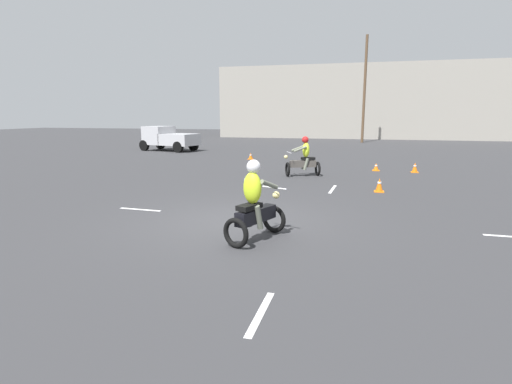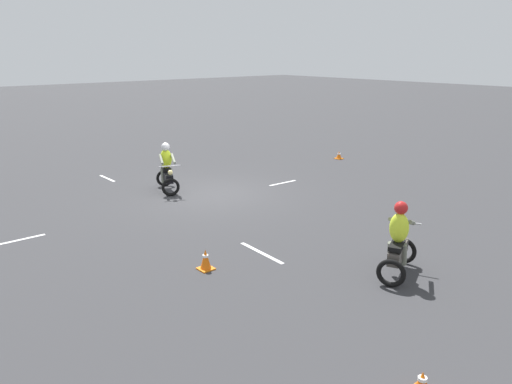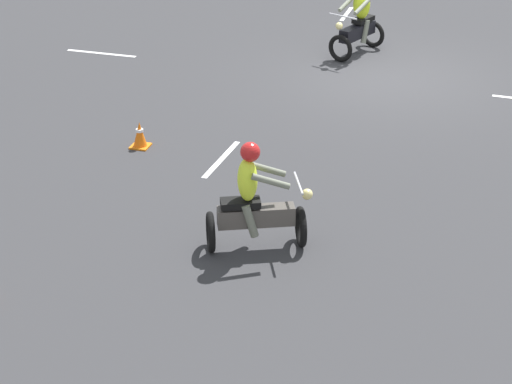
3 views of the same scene
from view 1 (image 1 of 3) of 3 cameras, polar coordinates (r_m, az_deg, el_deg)
name	(u,v)px [view 1 (image 1 of 3)]	position (r m, az deg, el deg)	size (l,w,h in m)	color
ground_plane	(232,221)	(9.67, -3.40, -4.19)	(120.00, 120.00, 0.00)	#333335
motorcycle_rider_foreground	(255,206)	(8.04, -0.15, -1.96)	(1.10, 1.54, 1.66)	black
motorcycle_rider_background	(304,159)	(16.81, 6.84, 4.72)	(1.54, 1.12, 1.66)	black
pickup_truck	(168,138)	(29.52, -12.40, 7.58)	(4.47, 2.86, 1.73)	black
traffic_cone_near_right	(379,185)	(13.89, 17.21, 0.93)	(0.32, 0.32, 0.47)	orange
traffic_cone_mid_center	(251,156)	(23.19, -0.77, 5.13)	(0.32, 0.32, 0.37)	orange
traffic_cone_mid_left	(415,168)	(19.18, 21.74, 3.25)	(0.32, 0.32, 0.45)	orange
traffic_cone_far_right	(376,167)	(19.19, 16.77, 3.42)	(0.32, 0.32, 0.35)	orange
lane_stripe_n	(333,189)	(14.04, 10.88, 0.40)	(0.10, 1.58, 0.01)	silver
lane_stripe_w	(140,209)	(11.28, -16.21, -2.40)	(0.10, 1.24, 0.01)	silver
lane_stripe_s	(261,313)	(5.39, 0.66, -16.91)	(0.10, 1.23, 0.01)	silver
utility_pole_far	(365,90)	(38.89, 15.25, 13.90)	(0.24, 0.24, 9.59)	brown
building_backdrop	(371,103)	(49.97, 16.12, 12.12)	(33.63, 11.57, 7.85)	gray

